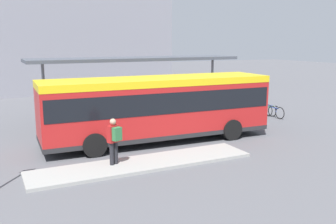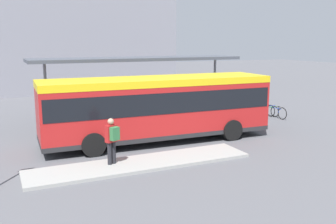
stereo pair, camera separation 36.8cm
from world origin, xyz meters
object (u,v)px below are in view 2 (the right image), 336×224
(pedestrian_waiting, at_px, (112,138))
(potted_planter_near_shelter, at_px, (154,115))
(bicycle_blue, at_px, (276,112))
(bicycle_green, at_px, (269,110))
(city_bus, at_px, (158,104))

(pedestrian_waiting, bearing_deg, potted_planter_near_shelter, -56.66)
(bicycle_blue, bearing_deg, bicycle_green, -9.19)
(city_bus, relative_size, potted_planter_near_shelter, 8.44)
(bicycle_green, bearing_deg, bicycle_blue, -11.99)
(city_bus, distance_m, potted_planter_near_shelter, 3.29)
(city_bus, xyz_separation_m, bicycle_blue, (8.59, 1.86, -1.37))
(city_bus, xyz_separation_m, pedestrian_waiting, (-2.99, -2.71, -0.63))
(city_bus, relative_size, bicycle_blue, 6.12)
(pedestrian_waiting, relative_size, potted_planter_near_shelter, 1.37)
(city_bus, bearing_deg, bicycle_green, 18.77)
(pedestrian_waiting, xyz_separation_m, potted_planter_near_shelter, (4.00, 5.64, -0.46))
(city_bus, relative_size, pedestrian_waiting, 6.17)
(pedestrian_waiting, distance_m, bicycle_green, 12.86)
(bicycle_blue, bearing_deg, city_bus, 100.33)
(city_bus, height_order, pedestrian_waiting, city_bus)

